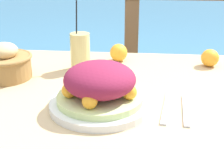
{
  "coord_description": "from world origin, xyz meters",
  "views": [
    {
      "loc": [
        0.05,
        -0.91,
        1.17
      ],
      "look_at": [
        -0.04,
        -0.04,
        0.83
      ],
      "focal_mm": 50.0,
      "sensor_mm": 36.0,
      "label": 1
    }
  ],
  "objects": [
    {
      "name": "patio_table",
      "position": [
        0.0,
        0.0,
        0.66
      ],
      "size": [
        1.07,
        0.76,
        0.77
      ],
      "color": "tan",
      "rests_on": "ground_plane"
    },
    {
      "name": "railing_fence",
      "position": [
        0.0,
        0.67,
        0.79
      ],
      "size": [
        2.8,
        0.08,
        1.06
      ],
      "color": "brown",
      "rests_on": "ground_plane"
    },
    {
      "name": "sea_backdrop",
      "position": [
        0.0,
        3.17,
        0.24
      ],
      "size": [
        12.0,
        4.0,
        0.48
      ],
      "color": "teal",
      "rests_on": "ground_plane"
    },
    {
      "name": "salad_plate",
      "position": [
        -0.06,
        -0.14,
        0.83
      ],
      "size": [
        0.28,
        0.28,
        0.13
      ],
      "color": "silver",
      "rests_on": "patio_table"
    },
    {
      "name": "drink_glass",
      "position": [
        -0.17,
        0.16,
        0.84
      ],
      "size": [
        0.07,
        0.07,
        0.25
      ],
      "color": "#DBCC7F",
      "rests_on": "patio_table"
    },
    {
      "name": "bread_basket",
      "position": [
        -0.41,
        0.05,
        0.83
      ],
      "size": [
        0.18,
        0.18,
        0.12
      ],
      "color": "olive",
      "rests_on": "patio_table"
    },
    {
      "name": "fork",
      "position": [
        0.12,
        -0.14,
        0.78
      ],
      "size": [
        0.04,
        0.18,
        0.0
      ],
      "color": "silver",
      "rests_on": "patio_table"
    },
    {
      "name": "knife",
      "position": [
        0.18,
        -0.14,
        0.78
      ],
      "size": [
        0.03,
        0.18,
        0.0
      ],
      "color": "silver",
      "rests_on": "patio_table"
    },
    {
      "name": "orange_near_basket",
      "position": [
        0.31,
        0.23,
        0.81
      ],
      "size": [
        0.07,
        0.07,
        0.07
      ],
      "color": "#F9A328",
      "rests_on": "patio_table"
    },
    {
      "name": "orange_near_glass",
      "position": [
        -0.04,
        0.27,
        0.81
      ],
      "size": [
        0.07,
        0.07,
        0.07
      ],
      "color": "#F9A328",
      "rests_on": "patio_table"
    }
  ]
}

